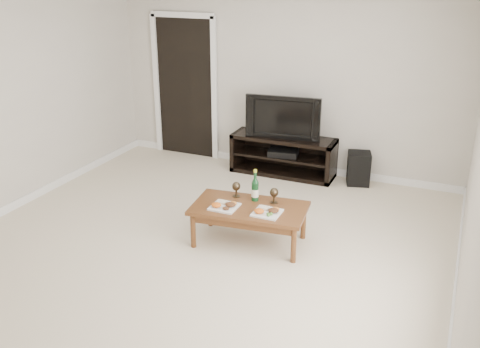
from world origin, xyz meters
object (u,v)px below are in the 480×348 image
media_console (283,155)px  subwoofer (359,168)px  coffee_table (249,225)px  television (284,116)px

media_console → subwoofer: 1.05m
media_console → coffee_table: media_console is taller
media_console → television: television is taller
television → coffee_table: size_ratio=0.87×
media_console → subwoofer: size_ratio=3.29×
subwoofer → media_console: bearing=168.1°
television → subwoofer: (1.05, 0.06, -0.63)m
television → coffee_table: bearing=-87.2°
television → media_console: bearing=0.0°
media_console → television: bearing=0.0°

